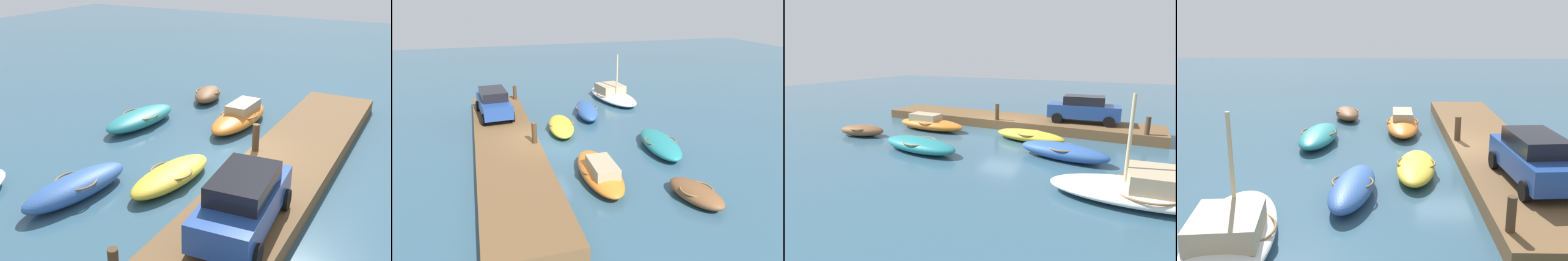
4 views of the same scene
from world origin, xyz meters
TOP-DOWN VIEW (x-y plane):
  - ground_plane at (0.00, 0.00)m, footprint 84.00×84.00m
  - dock_platform at (0.00, -1.91)m, footprint 18.69×3.20m
  - rowboat_blue at (-4.73, 3.76)m, footprint 4.32×1.95m
  - dinghy_brown at (6.97, 4.80)m, footprint 2.96×1.86m
  - rowboat_teal at (1.93, 5.79)m, footprint 4.46×2.03m
  - rowboat_yellow at (-2.40, 1.47)m, footprint 4.15×1.88m
  - sailboat_white at (-8.11, 6.81)m, footprint 6.35×3.01m
  - motorboat_orange at (4.22, 1.70)m, footprint 4.77×1.75m
  - mooring_post_west at (-8.22, -0.56)m, footprint 0.25×0.25m
  - mooring_post_mid_west at (0.49, -0.56)m, footprint 0.27×0.27m
  - parked_car at (-4.68, -2.23)m, footprint 4.38×2.17m

SIDE VIEW (x-z plane):
  - ground_plane at x=0.00m, z-range 0.00..0.00m
  - dock_platform at x=0.00m, z-range 0.00..0.59m
  - rowboat_yellow at x=-2.40m, z-range 0.01..0.64m
  - dinghy_brown at x=6.97m, z-range 0.01..0.67m
  - rowboat_teal at x=1.93m, z-range 0.01..0.72m
  - rowboat_blue at x=-4.73m, z-range 0.01..0.78m
  - sailboat_white at x=-8.11m, z-range -1.36..2.20m
  - motorboat_orange at x=4.22m, z-range -0.09..0.94m
  - mooring_post_west at x=-8.22m, z-range 0.59..1.55m
  - mooring_post_mid_west at x=0.49m, z-range 0.59..1.66m
  - parked_car at x=-4.68m, z-range 0.62..2.30m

